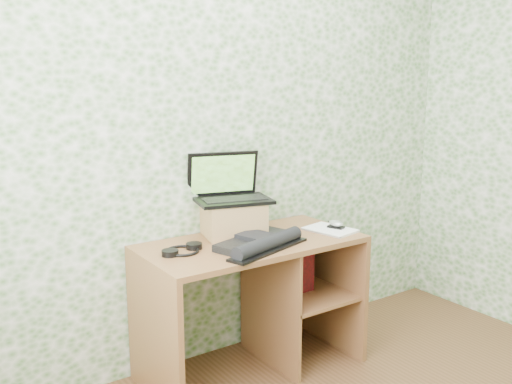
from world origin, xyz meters
TOP-DOWN VIEW (x-y plane):
  - wall_back at (0.00, 1.75)m, footprint 3.50×0.00m
  - desk at (0.08, 1.47)m, footprint 1.20×0.60m
  - riser at (-0.02, 1.58)m, footprint 0.37×0.34m
  - laptop at (-0.02, 1.63)m, footprint 0.46×0.38m
  - keyboard at (-0.03, 1.32)m, footprint 0.55×0.41m
  - headphones at (-0.40, 1.47)m, footprint 0.24×0.21m
  - notepad at (0.48, 1.35)m, footprint 0.24×0.31m
  - mouse at (0.52, 1.35)m, footprint 0.09×0.11m
  - pen at (0.56, 1.43)m, footprint 0.06×0.11m
  - red_box at (0.29, 1.44)m, footprint 0.25×0.08m

SIDE VIEW (x-z plane):
  - desk at x=0.08m, z-range 0.11..0.86m
  - red_box at x=0.29m, z-range 0.39..0.69m
  - notepad at x=0.48m, z-range 0.75..0.76m
  - headphones at x=-0.40m, z-range 0.75..0.78m
  - pen at x=0.56m, z-range 0.76..0.77m
  - keyboard at x=-0.03m, z-range 0.74..0.81m
  - mouse at x=0.52m, z-range 0.76..0.80m
  - riser at x=-0.02m, z-range 0.75..0.94m
  - laptop at x=-0.02m, z-range 0.87..1.14m
  - wall_back at x=0.00m, z-range -0.45..3.05m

